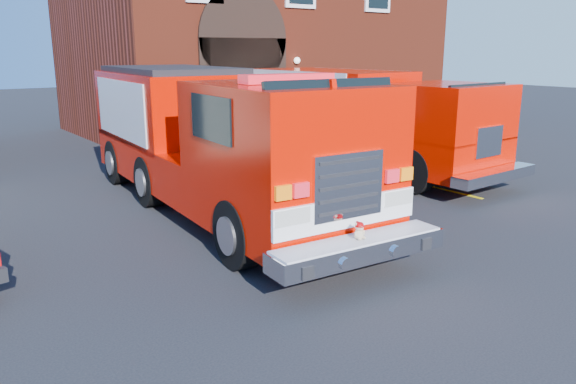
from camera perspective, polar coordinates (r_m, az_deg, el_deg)
ground at (r=10.68m, az=-3.82°, el=-5.48°), size 100.00×100.00×0.00m
parking_stripe_near at (r=15.61m, az=14.66°, el=0.47°), size 0.12×3.00×0.01m
parking_stripe_mid at (r=17.60m, az=7.13°, el=2.37°), size 0.12×3.00×0.01m
parking_stripe_far at (r=19.85m, az=1.19°, el=3.83°), size 0.12×3.00×0.01m
fire_station at (r=26.68m, az=-3.78°, el=15.65°), size 15.20×10.20×8.45m
fire_engine at (r=12.80m, az=-7.56°, el=5.41°), size 3.63×10.57×3.20m
secondary_truck at (r=17.42m, az=7.43°, el=7.60°), size 3.11×9.21×2.96m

